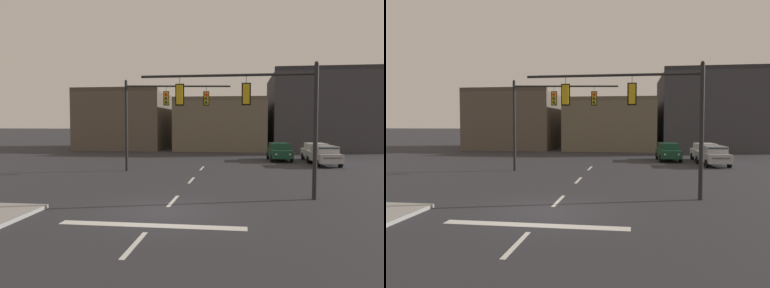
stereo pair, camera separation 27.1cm
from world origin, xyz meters
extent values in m
plane|color=#2B2B30|center=(0.00, 0.00, 0.00)|extent=(400.00, 400.00, 0.00)
cube|color=silver|center=(0.00, -2.00, 0.00)|extent=(6.40, 0.50, 0.01)
cube|color=silver|center=(0.00, -4.00, 0.00)|extent=(0.16, 2.40, 0.01)
cube|color=silver|center=(0.00, 2.00, 0.00)|extent=(0.16, 2.40, 0.01)
cube|color=silver|center=(0.00, 8.00, 0.00)|extent=(0.16, 2.40, 0.01)
cube|color=silver|center=(0.00, 14.00, 0.00)|extent=(0.16, 2.40, 0.01)
cylinder|color=black|center=(6.25, 3.15, 3.02)|extent=(0.20, 0.20, 6.03)
cylinder|color=black|center=(2.26, 3.19, 5.62)|extent=(7.99, 0.21, 0.12)
sphere|color=black|center=(6.25, 3.15, 6.08)|extent=(0.18, 0.18, 0.18)
cylinder|color=#56565B|center=(3.18, 3.18, 5.39)|extent=(0.03, 0.03, 0.35)
cube|color=gold|center=(3.18, 3.18, 4.76)|extent=(0.30, 0.24, 0.90)
sphere|color=red|center=(3.18, 3.31, 5.04)|extent=(0.20, 0.20, 0.20)
sphere|color=#2D2314|center=(3.18, 3.31, 4.76)|extent=(0.20, 0.20, 0.20)
sphere|color=black|center=(3.18, 3.31, 4.48)|extent=(0.20, 0.20, 0.20)
cube|color=black|center=(3.18, 3.16, 4.76)|extent=(0.42, 0.03, 1.02)
cylinder|color=#56565B|center=(0.11, 3.22, 5.39)|extent=(0.03, 0.03, 0.35)
cube|color=gold|center=(0.11, 3.22, 4.76)|extent=(0.30, 0.24, 0.90)
sphere|color=red|center=(0.11, 3.35, 5.04)|extent=(0.20, 0.20, 0.20)
sphere|color=#2D2314|center=(0.11, 3.35, 4.76)|extent=(0.20, 0.20, 0.20)
sphere|color=black|center=(0.11, 3.35, 4.48)|extent=(0.20, 0.20, 0.20)
cube|color=black|center=(0.11, 3.20, 4.76)|extent=(0.42, 0.03, 1.02)
cylinder|color=black|center=(-5.22, 11.84, 3.19)|extent=(0.20, 0.20, 6.37)
cylinder|color=black|center=(-1.53, 12.38, 6.06)|extent=(7.39, 1.19, 0.12)
sphere|color=black|center=(-5.22, 11.84, 6.42)|extent=(0.18, 0.18, 0.18)
cylinder|color=#56565B|center=(-2.38, 12.26, 5.83)|extent=(0.03, 0.03, 0.35)
cube|color=gold|center=(-2.38, 12.26, 5.20)|extent=(0.33, 0.28, 0.90)
sphere|color=red|center=(-2.36, 12.13, 5.48)|extent=(0.20, 0.20, 0.20)
sphere|color=#2D2314|center=(-2.36, 12.13, 5.20)|extent=(0.20, 0.20, 0.20)
sphere|color=black|center=(-2.36, 12.13, 4.92)|extent=(0.20, 0.20, 0.20)
cube|color=black|center=(-2.39, 12.28, 5.20)|extent=(0.42, 0.09, 1.02)
cylinder|color=#56565B|center=(0.45, 12.67, 5.83)|extent=(0.03, 0.03, 0.35)
cube|color=gold|center=(0.45, 12.67, 5.20)|extent=(0.33, 0.28, 0.90)
sphere|color=red|center=(0.47, 12.54, 5.48)|extent=(0.20, 0.20, 0.20)
sphere|color=#2D2314|center=(0.47, 12.54, 5.20)|extent=(0.20, 0.20, 0.20)
sphere|color=black|center=(0.47, 12.54, 4.92)|extent=(0.20, 0.20, 0.20)
cube|color=black|center=(0.45, 12.69, 5.20)|extent=(0.42, 0.09, 1.02)
cube|color=silver|center=(9.66, 20.69, 0.70)|extent=(2.09, 4.51, 0.70)
cube|color=silver|center=(9.65, 20.84, 1.33)|extent=(1.76, 2.57, 0.56)
cube|color=#2D3842|center=(9.70, 20.07, 1.31)|extent=(1.53, 0.35, 0.47)
cube|color=#2D3842|center=(9.57, 22.00, 1.31)|extent=(1.53, 0.32, 0.46)
cylinder|color=black|center=(10.60, 19.30, 0.32)|extent=(0.26, 0.65, 0.64)
cylinder|color=black|center=(8.91, 19.18, 0.32)|extent=(0.26, 0.65, 0.64)
cylinder|color=black|center=(10.41, 22.19, 0.32)|extent=(0.26, 0.65, 0.64)
cylinder|color=black|center=(8.71, 22.08, 0.32)|extent=(0.26, 0.65, 0.64)
sphere|color=silver|center=(10.38, 18.55, 0.75)|extent=(0.16, 0.16, 0.16)
sphere|color=silver|center=(9.23, 18.47, 0.75)|extent=(0.16, 0.16, 0.16)
cube|color=maroon|center=(9.51, 22.86, 0.78)|extent=(1.37, 0.13, 0.12)
cube|color=#143D28|center=(6.40, 20.66, 0.70)|extent=(2.02, 4.49, 0.70)
cube|color=#143D28|center=(6.39, 20.81, 1.33)|extent=(1.72, 2.54, 0.56)
cube|color=#2D3842|center=(6.43, 20.04, 1.31)|extent=(1.53, 0.33, 0.47)
cube|color=#2D3842|center=(6.33, 21.97, 1.31)|extent=(1.53, 0.29, 0.46)
cylinder|color=black|center=(7.32, 19.25, 0.32)|extent=(0.25, 0.65, 0.64)
cylinder|color=black|center=(5.62, 19.16, 0.32)|extent=(0.25, 0.65, 0.64)
cylinder|color=black|center=(7.17, 22.15, 0.32)|extent=(0.25, 0.65, 0.64)
cylinder|color=black|center=(5.47, 22.06, 0.32)|extent=(0.25, 0.65, 0.64)
sphere|color=silver|center=(7.08, 18.51, 0.75)|extent=(0.16, 0.16, 0.16)
sphere|color=silver|center=(5.93, 18.45, 0.75)|extent=(0.16, 0.16, 0.16)
cube|color=maroon|center=(6.28, 22.83, 0.78)|extent=(1.37, 0.11, 0.12)
cube|color=#9EA0A5|center=(9.60, 17.25, 0.70)|extent=(2.13, 4.53, 0.70)
cube|color=#9EA0A5|center=(9.61, 17.10, 1.33)|extent=(1.78, 2.58, 0.56)
cube|color=#2D3842|center=(9.55, 17.86, 1.31)|extent=(1.53, 0.36, 0.47)
cube|color=#2D3842|center=(9.70, 15.93, 1.31)|extent=(1.53, 0.33, 0.46)
cylinder|color=black|center=(8.64, 18.63, 0.32)|extent=(0.27, 0.66, 0.64)
cylinder|color=black|center=(10.33, 18.76, 0.32)|extent=(0.27, 0.66, 0.64)
cylinder|color=black|center=(8.86, 15.74, 0.32)|extent=(0.27, 0.66, 0.64)
cylinder|color=black|center=(10.55, 15.87, 0.32)|extent=(0.27, 0.66, 0.64)
sphere|color=silver|center=(8.85, 19.38, 0.75)|extent=(0.16, 0.16, 0.16)
sphere|color=silver|center=(10.00, 19.47, 0.75)|extent=(0.16, 0.16, 0.16)
cube|color=maroon|center=(9.76, 15.08, 0.78)|extent=(1.37, 0.14, 0.12)
cube|color=brown|center=(-12.54, 35.52, 3.65)|extent=(10.99, 11.70, 7.29)
cube|color=#493F35|center=(-12.54, 29.97, 7.54)|extent=(10.99, 0.60, 0.50)
cube|color=#665B4C|center=(0.33, 36.16, 3.02)|extent=(11.19, 12.98, 6.05)
cube|color=brown|center=(0.33, 29.97, 6.30)|extent=(11.19, 0.60, 0.50)
cube|color=#38383D|center=(12.96, 36.65, 4.69)|extent=(12.55, 13.97, 9.38)
cube|color=#2B2B30|center=(12.96, 29.97, 9.63)|extent=(12.55, 0.60, 0.50)
camera|label=1|loc=(3.00, -14.12, 3.45)|focal=35.03mm
camera|label=2|loc=(3.26, -14.08, 3.45)|focal=35.03mm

